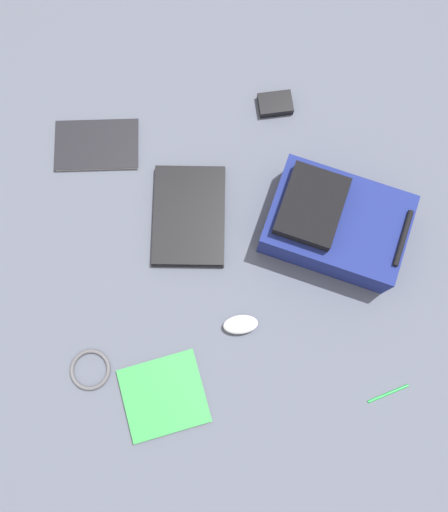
% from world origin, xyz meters
% --- Properties ---
extents(ground_plane, '(3.47, 3.47, 0.00)m').
position_xyz_m(ground_plane, '(0.00, 0.00, 0.00)').
color(ground_plane, '#4C5160').
extents(backpack, '(0.44, 0.49, 0.19)m').
position_xyz_m(backpack, '(-0.04, 0.30, 0.08)').
color(backpack, navy).
rests_on(backpack, ground_plane).
extents(laptop, '(0.36, 0.27, 0.03)m').
position_xyz_m(laptop, '(-0.14, -0.14, 0.02)').
color(laptop, black).
rests_on(laptop, ground_plane).
extents(book_comic, '(0.20, 0.29, 0.02)m').
position_xyz_m(book_comic, '(-0.42, -0.41, 0.01)').
color(book_comic, silver).
rests_on(book_comic, ground_plane).
extents(book_blue, '(0.25, 0.27, 0.02)m').
position_xyz_m(book_blue, '(0.40, -0.28, 0.01)').
color(book_blue, silver).
rests_on(book_blue, ground_plane).
extents(computer_mouse, '(0.06, 0.11, 0.04)m').
position_xyz_m(computer_mouse, '(0.22, -0.02, 0.02)').
color(computer_mouse, silver).
rests_on(computer_mouse, ground_plane).
extents(cable_coil, '(0.12, 0.12, 0.01)m').
position_xyz_m(cable_coil, '(0.30, -0.49, 0.01)').
color(cable_coil, '#4C4C51').
rests_on(cable_coil, ground_plane).
extents(power_brick, '(0.08, 0.11, 0.03)m').
position_xyz_m(power_brick, '(-0.49, 0.19, 0.02)').
color(power_brick, black).
rests_on(power_brick, ground_plane).
extents(pen_black, '(0.04, 0.13, 0.01)m').
position_xyz_m(pen_black, '(0.48, 0.39, 0.00)').
color(pen_black, '#198C33').
rests_on(pen_black, ground_plane).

